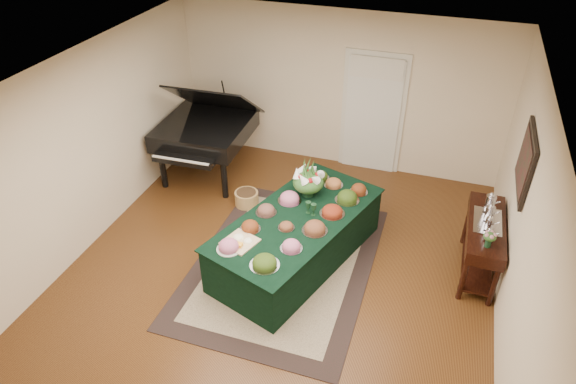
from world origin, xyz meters
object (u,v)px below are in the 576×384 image
(grand_piano, at_px, (205,130))
(floral_centerpiece, at_px, (308,179))
(mahogany_sideboard, at_px, (484,234))
(buffet_table, at_px, (297,238))

(grand_piano, bearing_deg, floral_centerpiece, -27.50)
(mahogany_sideboard, bearing_deg, buffet_table, -167.48)
(floral_centerpiece, xyz_separation_m, grand_piano, (-2.09, 1.09, -0.12))
(buffet_table, xyz_separation_m, grand_piano, (-2.11, 1.64, 0.50))
(buffet_table, distance_m, grand_piano, 2.72)
(buffet_table, height_order, floral_centerpiece, floral_centerpiece)
(floral_centerpiece, xyz_separation_m, mahogany_sideboard, (2.36, -0.02, -0.35))
(buffet_table, relative_size, mahogany_sideboard, 2.05)
(grand_piano, distance_m, mahogany_sideboard, 4.60)
(buffet_table, relative_size, floral_centerpiece, 6.37)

